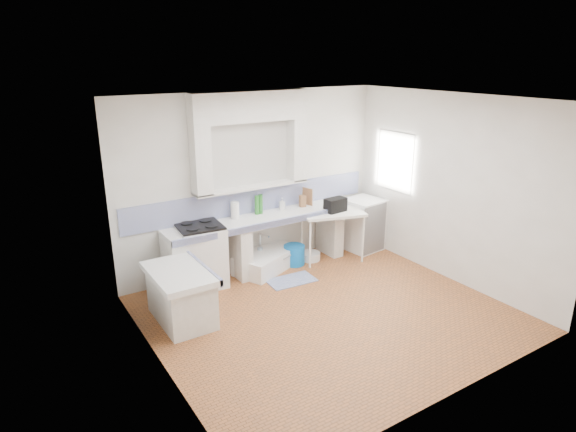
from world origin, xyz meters
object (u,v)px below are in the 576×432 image
sink (267,261)px  side_table (332,236)px  fridge (363,224)px  stove (201,256)px

sink → side_table: bearing=-37.3°
side_table → fridge: fridge is taller
stove → sink: size_ratio=0.83×
sink → side_table: 1.17m
fridge → sink: bearing=167.4°
sink → side_table: size_ratio=1.09×
sink → fridge: 1.90m
stove → sink: (1.12, -0.02, -0.33)m
stove → side_table: size_ratio=0.91×
fridge → side_table: bearing=-179.9°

